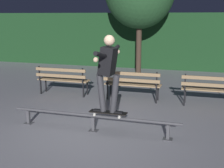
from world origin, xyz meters
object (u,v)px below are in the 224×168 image
grind_rail (93,118)px  park_bench_leftmost (62,78)px  skateboard (108,113)px  park_bench_left_center (132,82)px  skateboarder (108,67)px  park_bench_right_center (213,87)px

grind_rail → park_bench_leftmost: (-1.94, 2.53, 0.26)m
skateboard → park_bench_leftmost: 3.39m
park_bench_left_center → skateboarder: bearing=-87.7°
skateboarder → park_bench_right_center: (2.06, 2.53, -0.83)m
park_bench_leftmost → park_bench_left_center: 2.16m
park_bench_leftmost → park_bench_left_center: size_ratio=1.00×
skateboarder → park_bench_leftmost: bearing=131.8°
grind_rail → park_bench_leftmost: park_bench_leftmost is taller
skateboarder → park_bench_right_center: 3.37m
skateboarder → park_bench_right_center: skateboarder is taller
skateboard → park_bench_leftmost: (-2.26, 2.53, 0.10)m
grind_rail → park_bench_left_center: bearing=84.9°
skateboarder → park_bench_left_center: 2.66m
skateboarder → park_bench_left_center: (-0.10, 2.53, -0.83)m
grind_rail → skateboarder: skateboarder is taller
grind_rail → skateboarder: (0.33, -0.00, 1.09)m
skateboarder → grind_rail: bearing=180.0°
grind_rail → park_bench_left_center: 2.55m
skateboarder → park_bench_left_center: bearing=92.3°
grind_rail → skateboarder: size_ratio=2.34×
skateboard → park_bench_left_center: 2.53m
grind_rail → park_bench_right_center: park_bench_right_center is taller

